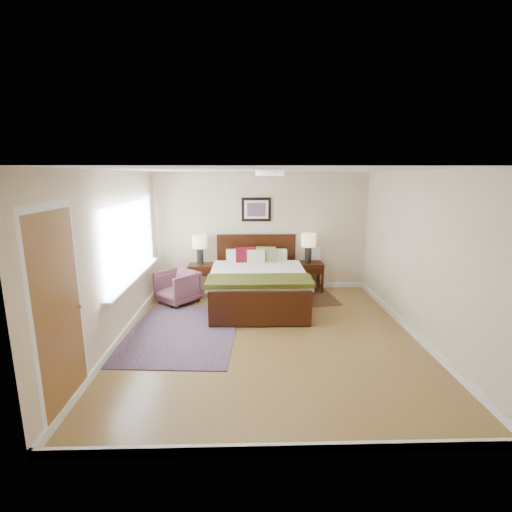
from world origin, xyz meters
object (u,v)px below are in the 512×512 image
Objects in this scene: armchair at (178,287)px; rug_persian at (183,332)px; nightstand_left at (201,270)px; nightstand_right at (308,274)px; bed at (258,277)px; lamp_right at (308,243)px; lamp_left at (200,245)px.

armchair is 1.48m from rug_persian.
nightstand_left is 0.25× the size of rug_persian.
armchair is at bearing -165.42° from nightstand_right.
nightstand_left is (-1.18, 0.82, -0.07)m from bed.
armchair is (-0.37, -0.68, -0.16)m from nightstand_left.
nightstand_right is 0.66m from lamp_right.
lamp_right reaches higher than nightstand_left.
rug_persian is (-2.32, -2.11, -1.03)m from lamp_right.
nightstand_left is at bearing -179.47° from lamp_right.
nightstand_left is 0.79m from armchair.
lamp_left is at bearing 144.40° from bed.
lamp_right reaches higher than rug_persian.
lamp_right is at bearing 45.92° from rug_persian.
armchair is (-2.64, -0.69, -0.06)m from nightstand_right.
lamp_right is 3.30m from rug_persian.
lamp_right is 2.82m from armchair.
lamp_left is 2.34m from rug_persian.
nightstand_left is at bearing 145.07° from bed.
bed reaches higher than nightstand_right.
lamp_right is 0.89× the size of armchair.
lamp_right is 0.26× the size of rug_persian.
rug_persian is (0.32, -1.41, -0.31)m from armchair.
armchair is at bearing -117.75° from lamp_left.
bed is at bearing 36.69° from armchair.
lamp_left is at bearing 180.00° from lamp_right.
armchair is at bearing 106.19° from rug_persian.
bed is 0.93× the size of rug_persian.
lamp_right reaches higher than nightstand_right.
rug_persian is (-1.23, -1.27, -0.54)m from bed.
armchair is 0.29× the size of rug_persian.
lamp_left reaches higher than nightstand_right.
lamp_left is 0.26× the size of rug_persian.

